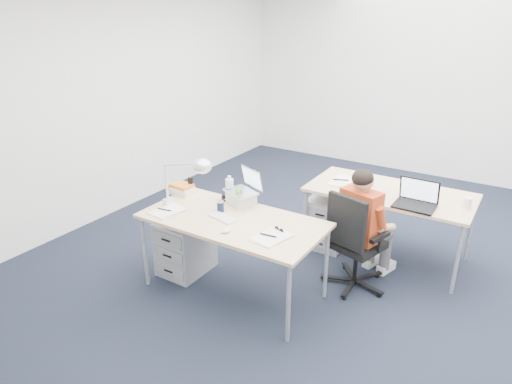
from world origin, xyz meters
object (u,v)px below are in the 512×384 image
at_px(desk_far, 390,195).
at_px(cordless_phone, 191,185).
at_px(seated_person, 367,225).
at_px(water_bottle, 230,188).
at_px(far_cup, 467,203).
at_px(office_chair, 354,260).
at_px(drawer_pedestal_near, 186,245).
at_px(desk_near, 233,224).
at_px(desk_lamp, 180,181).
at_px(computer_mouse, 226,231).
at_px(wireless_keyboard, 222,217).
at_px(silver_laptop, 241,188).
at_px(headphones, 229,198).
at_px(dark_laptop, 416,194).
at_px(bear_figurine, 239,197).
at_px(drawer_pedestal_far, 329,221).
at_px(book_stack, 182,189).
at_px(sunglasses, 279,230).
at_px(can_koozie, 221,206).

bearing_deg(desk_far, cordless_phone, -146.60).
bearing_deg(desk_far, seated_person, -93.66).
relative_size(water_bottle, far_cup, 2.35).
height_order(office_chair, drawer_pedestal_near, office_chair).
bearing_deg(water_bottle, desk_near, -51.46).
bearing_deg(desk_lamp, computer_mouse, -13.98).
xyz_separation_m(wireless_keyboard, cordless_phone, (-0.61, 0.31, 0.07)).
xyz_separation_m(silver_laptop, water_bottle, (-0.13, 0.00, -0.04)).
bearing_deg(cordless_phone, silver_laptop, -14.42).
xyz_separation_m(headphones, dark_laptop, (1.54, 0.75, 0.12)).
relative_size(headphones, bear_figurine, 1.17).
height_order(drawer_pedestal_far, silver_laptop, silver_laptop).
distance_m(drawer_pedestal_near, dark_laptop, 2.22).
height_order(silver_laptop, headphones, silver_laptop).
xyz_separation_m(seated_person, desk_lamp, (-1.45, -0.89, 0.43)).
relative_size(wireless_keyboard, dark_laptop, 0.77).
relative_size(seated_person, book_stack, 5.19).
xyz_separation_m(seated_person, wireless_keyboard, (-1.02, -0.85, 0.17)).
height_order(drawer_pedestal_near, water_bottle, water_bottle).
bearing_deg(silver_laptop, computer_mouse, -45.35).
relative_size(headphones, far_cup, 1.82).
xyz_separation_m(headphones, book_stack, (-0.48, -0.12, 0.03)).
height_order(office_chair, silver_laptop, silver_laptop).
height_order(office_chair, desk_lamp, desk_lamp).
xyz_separation_m(headphones, far_cup, (1.96, 0.98, 0.04)).
height_order(book_stack, sunglasses, book_stack).
relative_size(water_bottle, dark_laptop, 0.68).
relative_size(headphones, cordless_phone, 1.20).
distance_m(computer_mouse, book_stack, 0.96).
height_order(silver_laptop, desk_lamp, desk_lamp).
relative_size(desk_far, drawer_pedestal_far, 2.91).
xyz_separation_m(silver_laptop, headphones, (-0.15, 0.02, -0.15)).
bearing_deg(bear_figurine, cordless_phone, 176.30).
bearing_deg(sunglasses, desk_far, 87.98).
xyz_separation_m(desk_far, desk_lamp, (-1.48, -1.44, 0.32)).
relative_size(seated_person, silver_laptop, 3.52).
bearing_deg(water_bottle, sunglasses, -23.68).
bearing_deg(wireless_keyboard, computer_mouse, -34.62).
xyz_separation_m(seated_person, far_cup, (0.75, 0.50, 0.21)).
bearing_deg(desk_lamp, drawer_pedestal_far, 58.40).
xyz_separation_m(headphones, can_koozie, (0.09, -0.27, 0.04)).
distance_m(office_chair, drawer_pedestal_far, 0.83).
distance_m(drawer_pedestal_far, silver_laptop, 1.26).
relative_size(seated_person, dark_laptop, 3.13).
height_order(seated_person, can_koozie, seated_person).
distance_m(silver_laptop, sunglasses, 0.67).
distance_m(office_chair, drawer_pedestal_near, 1.62).
bearing_deg(seated_person, dark_laptop, 54.92).
bearing_deg(desk_near, far_cup, 37.99).
bearing_deg(book_stack, far_cup, 24.40).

